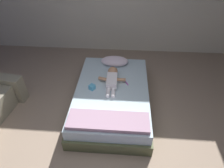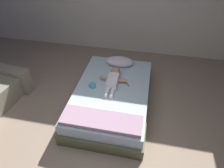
{
  "view_description": "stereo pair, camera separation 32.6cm",
  "coord_description": "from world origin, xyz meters",
  "px_view_note": "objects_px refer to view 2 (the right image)",
  "views": [
    {
      "loc": [
        0.35,
        -1.57,
        2.58
      ],
      "look_at": [
        0.17,
        0.94,
        0.49
      ],
      "focal_mm": 31.62,
      "sensor_mm": 36.0,
      "label": 1
    },
    {
      "loc": [
        0.67,
        -1.52,
        2.58
      ],
      "look_at": [
        0.17,
        0.94,
        0.49
      ],
      "focal_mm": 31.62,
      "sensor_mm": 36.0,
      "label": 2
    }
  ],
  "objects_px": {
    "bed": "(112,97)",
    "toy_block": "(92,85)",
    "baby": "(113,79)",
    "pillow": "(119,61)",
    "toothbrush": "(127,83)"
  },
  "relations": [
    {
      "from": "bed",
      "to": "baby",
      "type": "relative_size",
      "value": 2.86
    },
    {
      "from": "pillow",
      "to": "toy_block",
      "type": "xyz_separation_m",
      "value": [
        -0.33,
        -0.76,
        -0.04
      ]
    },
    {
      "from": "pillow",
      "to": "toy_block",
      "type": "distance_m",
      "value": 0.83
    },
    {
      "from": "pillow",
      "to": "toothbrush",
      "type": "relative_size",
      "value": 3.74
    },
    {
      "from": "bed",
      "to": "baby",
      "type": "height_order",
      "value": "baby"
    },
    {
      "from": "bed",
      "to": "toy_block",
      "type": "relative_size",
      "value": 16.66
    },
    {
      "from": "toothbrush",
      "to": "toy_block",
      "type": "bearing_deg",
      "value": -159.4
    },
    {
      "from": "toothbrush",
      "to": "toy_block",
      "type": "distance_m",
      "value": 0.61
    },
    {
      "from": "bed",
      "to": "toy_block",
      "type": "distance_m",
      "value": 0.41
    },
    {
      "from": "baby",
      "to": "toothbrush",
      "type": "relative_size",
      "value": 4.89
    },
    {
      "from": "pillow",
      "to": "toy_block",
      "type": "height_order",
      "value": "pillow"
    },
    {
      "from": "bed",
      "to": "pillow",
      "type": "distance_m",
      "value": 0.78
    },
    {
      "from": "pillow",
      "to": "baby",
      "type": "height_order",
      "value": "baby"
    },
    {
      "from": "bed",
      "to": "toothbrush",
      "type": "relative_size",
      "value": 13.96
    },
    {
      "from": "baby",
      "to": "toothbrush",
      "type": "height_order",
      "value": "baby"
    }
  ]
}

